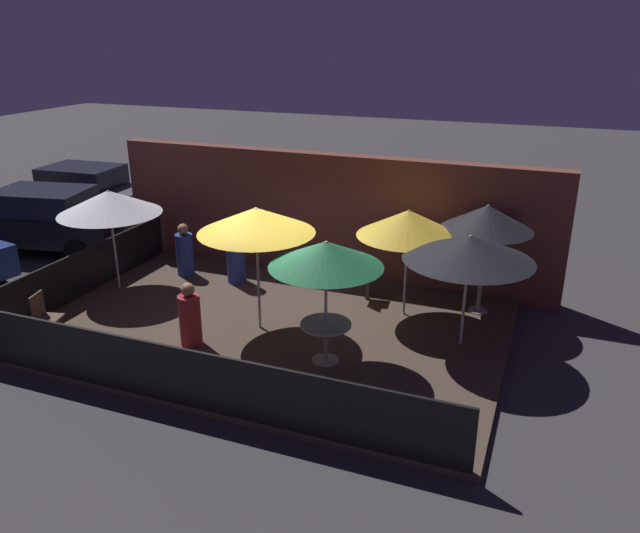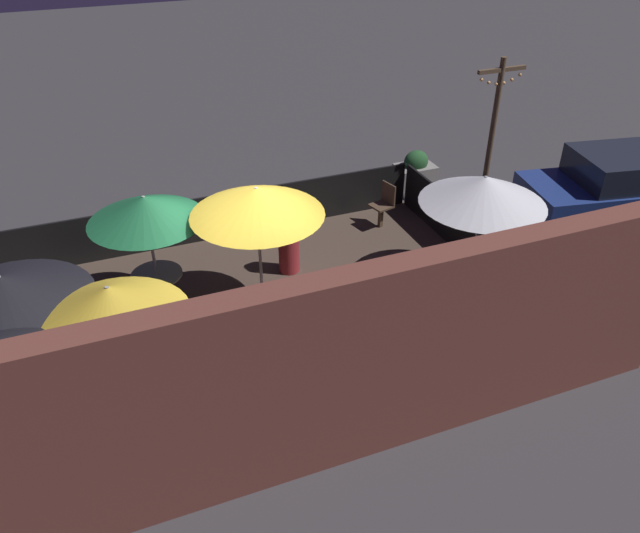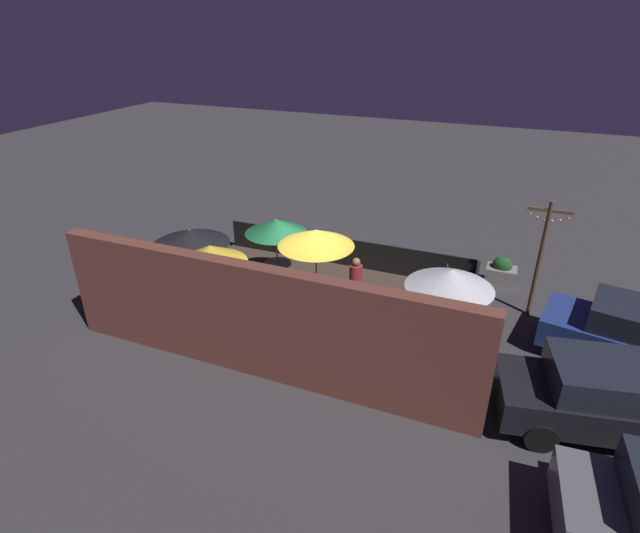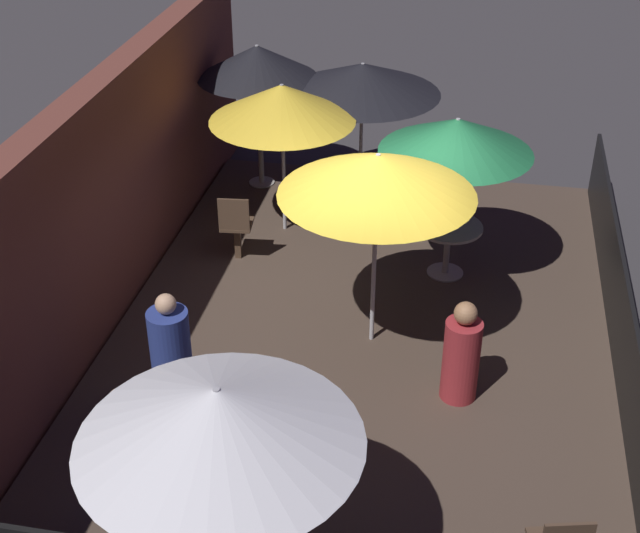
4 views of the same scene
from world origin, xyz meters
name	(u,v)px [view 2 (image 2 of 4)]	position (x,y,z in m)	size (l,w,h in m)	color
ground_plane	(259,321)	(0.00, 0.00, 0.00)	(60.00, 60.00, 0.00)	#383538
patio_deck	(259,319)	(0.00, 0.00, 0.06)	(8.67, 5.76, 0.12)	#47382D
building_wall	(328,377)	(0.00, 3.11, 1.42)	(10.27, 0.36, 2.85)	brown
fence_front	(216,217)	(0.00, -2.84, 0.59)	(8.47, 0.05, 0.95)	black
fence_side_left	(478,244)	(-4.29, 0.00, 0.59)	(0.05, 5.56, 0.95)	black
patio_umbrella_0	(145,209)	(1.48, -0.84, 2.04)	(1.86, 1.86, 2.13)	#B2B2B7
patio_umbrella_2	(257,201)	(-0.12, -0.11, 2.22)	(2.11, 2.11, 2.33)	#B2B2B7
patio_umbrella_3	(110,303)	(2.25, 1.46, 1.98)	(1.94, 1.94, 2.12)	#B2B2B7
patio_umbrella_4	(3,291)	(3.51, 0.58, 1.93)	(2.23, 2.23, 2.03)	#B2B2B7
patio_umbrella_5	(484,190)	(-3.84, 0.52, 2.03)	(2.13, 2.13, 2.15)	#B2B2B7
dining_table_0	(158,281)	(1.48, -0.84, 0.67)	(0.85, 0.85, 0.70)	#9E998E
dining_table_1	(20,444)	(3.60, 2.13, 0.72)	(0.72, 0.72, 0.77)	#9E998E
patio_chair_0	(204,385)	(1.31, 1.88, 0.65)	(0.44, 0.44, 0.96)	#4C3828
patio_chair_1	(384,204)	(-3.35, -2.04, 0.64)	(0.48, 0.48, 0.95)	#4C3828
patron_0	(393,327)	(-1.61, 1.76, 0.71)	(0.56, 0.56, 1.34)	navy
patron_1	(289,246)	(-0.96, -1.15, 0.64)	(0.43, 0.43, 1.17)	maroon
patron_2	(465,309)	(-2.91, 1.72, 0.65)	(0.53, 0.53, 1.20)	navy
planter_box	(415,173)	(-4.93, -3.54, 0.43)	(0.90, 0.63, 0.99)	gray
light_post	(493,129)	(-5.83, -2.08, 1.91)	(1.10, 0.12, 3.38)	brown
parked_car_0	(628,187)	(-8.28, -0.48, 0.85)	(4.61, 2.49, 1.62)	navy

